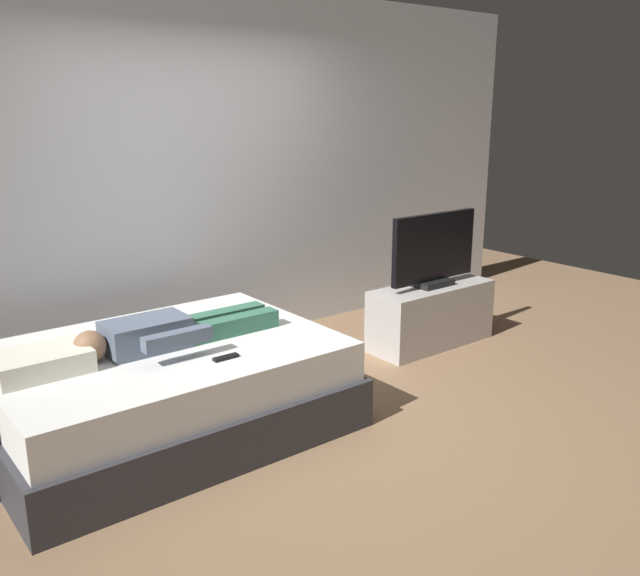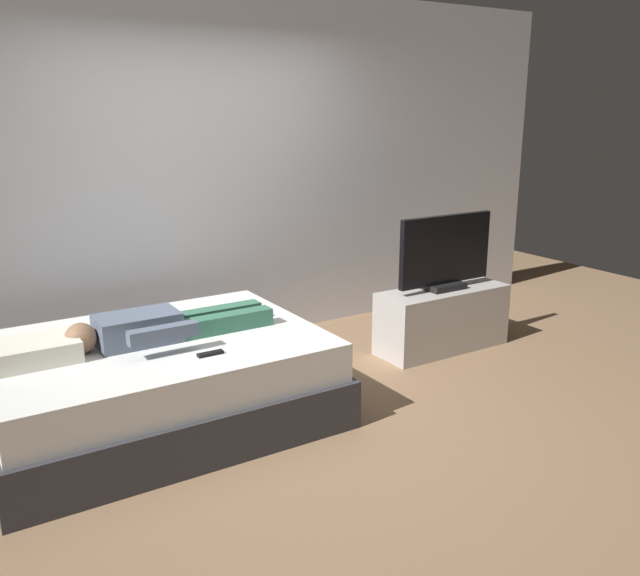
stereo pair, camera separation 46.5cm
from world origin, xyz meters
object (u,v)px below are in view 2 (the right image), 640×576
object	(u,v)px
tv	(445,254)
bed	(157,382)
pillow	(32,352)
tv_stand	(442,319)
person	(160,327)
remote	(210,354)

from	to	relation	value
tv	bed	bearing A→B (deg)	-179.01
pillow	tv_stand	size ratio (longest dim) A/B	0.44
person	remote	distance (m)	0.44
person	tv	bearing A→B (deg)	1.58
bed	tv	distance (m)	2.43
bed	tv	xyz separation A→B (m)	(2.37, 0.04, 0.52)
pillow	tv_stand	world-z (taller)	pillow
tv	remote	bearing A→B (deg)	-167.91
remote	tv	xyz separation A→B (m)	(2.19, 0.47, 0.24)
pillow	tv	distance (m)	3.07
pillow	remote	distance (m)	0.97
bed	person	distance (m)	0.36
person	remote	bearing A→B (deg)	-69.53
remote	tv	world-z (taller)	tv
bed	pillow	world-z (taller)	pillow
tv_stand	bed	bearing A→B (deg)	-179.01
pillow	tv	world-z (taller)	tv
tv_stand	remote	bearing A→B (deg)	-167.91
bed	tv_stand	size ratio (longest dim) A/B	1.84
bed	tv	bearing A→B (deg)	0.99
pillow	bed	bearing A→B (deg)	0.00
tv_stand	tv	distance (m)	0.53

